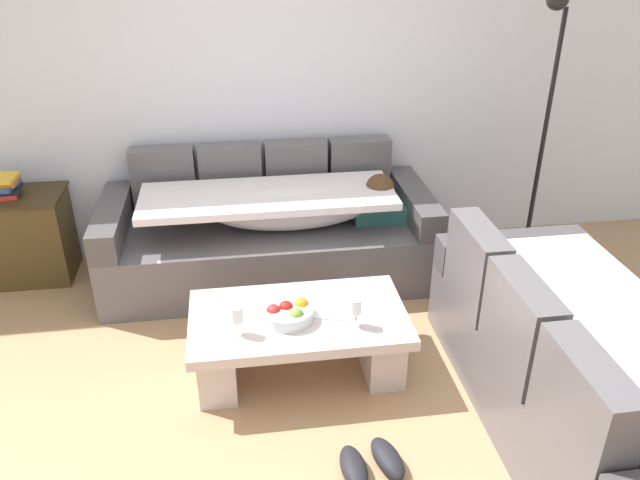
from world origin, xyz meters
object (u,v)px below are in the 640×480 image
Objects in this scene: couch_near_window at (582,374)px; pair_of_shoes at (371,463)px; open_magazine at (332,309)px; floor_lamp at (543,118)px; fruit_bowl at (288,313)px; wine_glass_near_right at (355,307)px; wine_glass_near_left at (237,315)px; side_cabinet at (17,237)px; coffee_table at (299,335)px; couch_along_wall at (273,233)px; book_stack_on_cabinet at (7,186)px.

pair_of_shoes is (-1.08, -0.14, -0.29)m from couch_near_window.
floor_lamp reaches higher than open_magazine.
pair_of_shoes is at bearing 97.24° from couch_near_window.
wine_glass_near_right is (0.35, -0.11, 0.07)m from fruit_bowl.
couch_near_window is 1.75m from wine_glass_near_left.
couch_near_window is 2.82× the size of side_cabinet.
floor_lamp is 2.62m from pair_of_shoes.
floor_lamp is at bearing 29.71° from fruit_bowl.
couch_near_window is at bearing -105.87° from floor_lamp.
side_cabinet is (-1.51, 1.46, -0.17)m from wine_glass_near_left.
open_magazine reaches higher than pair_of_shoes.
floor_lamp is (1.80, 1.03, 0.88)m from coffee_table.
coffee_table is 4.29× the size of open_magazine.
couch_along_wall is 1.16× the size of floor_lamp.
couch_near_window is 1.16m from wine_glass_near_right.
pair_of_shoes is (0.31, -0.75, -0.38)m from fruit_bowl.
wine_glass_near_right is at bearing 86.39° from pair_of_shoes.
coffee_table is at bearing 21.37° from wine_glass_near_left.
couch_along_wall is 1.28m from wine_glass_near_left.
couch_along_wall is at bearing 89.71° from fruit_bowl.
open_magazine is at bearing 59.43° from couch_near_window.
coffee_table is (0.05, -1.10, -0.09)m from couch_along_wall.
wine_glass_near_left reaches higher than open_magazine.
wine_glass_near_right reaches higher than pair_of_shoes.
wine_glass_near_left is at bearing 72.63° from couch_near_window.
open_magazine is 0.14× the size of floor_lamp.
couch_along_wall reaches higher than wine_glass_near_left.
wine_glass_near_left is at bearing -44.30° from book_stack_on_cabinet.
couch_along_wall is 13.68× the size of wine_glass_near_left.
pair_of_shoes is at bearing -45.51° from book_stack_on_cabinet.
book_stack_on_cabinet reaches higher than wine_glass_near_left.
wine_glass_near_right is at bearing -26.61° from coffee_table.
couch_along_wall is at bearing 92.75° from coffee_table.
floor_lamp is at bearing 49.36° from open_magazine.
fruit_bowl is 0.89m from pair_of_shoes.
pair_of_shoes is (0.58, -0.66, -0.45)m from wine_glass_near_left.
floor_lamp reaches higher than wine_glass_near_right.
floor_lamp reaches higher than coffee_table.
couch_near_window is 6.19× the size of pair_of_shoes.
coffee_table is at bearing -35.79° from side_cabinet.
couch_along_wall reaches higher than fruit_bowl.
couch_near_window is 7.26× the size of open_magazine.
couch_near_window is 1.12m from pair_of_shoes.
coffee_table is at bearing -156.88° from open_magazine.
wine_glass_near_right is 2.59m from book_stack_on_cabinet.
wine_glass_near_right is 2.01m from floor_lamp.
wine_glass_near_right is 2.60m from side_cabinet.
wine_glass_near_right is (0.29, -0.14, 0.26)m from coffee_table.
wine_glass_near_right is at bearing -42.23° from open_magazine.
wine_glass_near_left is 1.00× the size of wine_glass_near_right.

